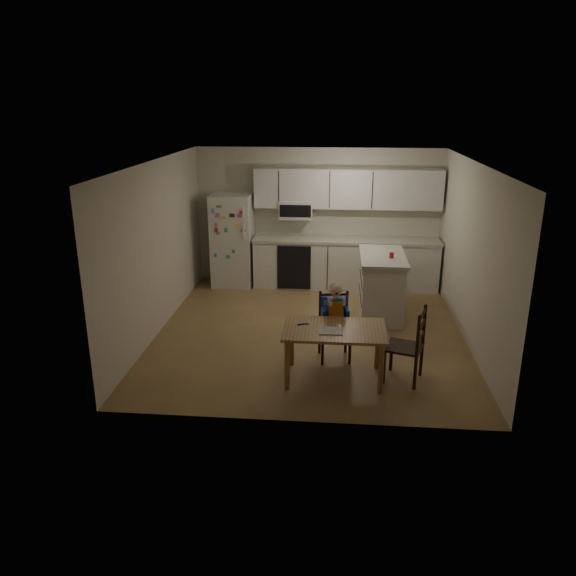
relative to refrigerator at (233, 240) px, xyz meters
The scene contains 10 objects.
room 2.31m from the refrigerator, 47.16° to the right, with size 4.52×5.01×2.51m.
refrigerator is the anchor object (origin of this frame).
kitchen_run 2.05m from the refrigerator, ahead, with size 3.37×0.62×2.15m.
kitchen_island 2.98m from the refrigerator, 26.63° to the right, with size 0.70×1.34×0.99m.
red_cup 3.14m from the refrigerator, 28.27° to the right, with size 0.07×0.07×0.09m, color #B41B1E.
dining_table 4.11m from the refrigerator, 62.02° to the right, with size 1.25×0.80×0.67m.
napkin 4.16m from the refrigerator, 63.14° to the right, with size 0.28×0.24×0.01m, color silver.
toddler_spoon 3.85m from the refrigerator, 66.69° to the right, with size 0.02×0.02×0.12m, color #1940B1.
chair_booster 3.57m from the refrigerator, 57.48° to the right, with size 0.45×0.45×1.06m.
chair_side 4.61m from the refrigerator, 51.50° to the right, with size 0.53×0.53×0.95m.
Camera 1 is at (0.37, -7.79, 3.30)m, focal length 35.00 mm.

